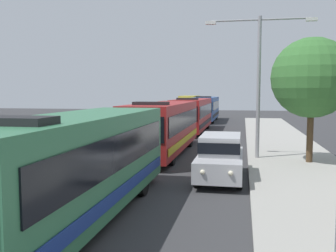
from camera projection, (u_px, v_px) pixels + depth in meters
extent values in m
cube|color=#33724C|center=(78.00, 162.00, 10.89)|extent=(2.50, 10.62, 2.70)
cube|color=black|center=(121.00, 151.00, 10.61)|extent=(0.04, 9.77, 1.00)
cube|color=black|center=(38.00, 149.00, 11.10)|extent=(0.04, 9.77, 1.00)
cube|color=navy|center=(122.00, 192.00, 10.71)|extent=(0.03, 10.09, 0.36)
cube|color=black|center=(10.00, 121.00, 7.65)|extent=(1.75, 0.90, 0.16)
cylinder|color=black|center=(142.00, 182.00, 13.63)|extent=(0.28, 1.00, 1.00)
cylinder|color=black|center=(85.00, 179.00, 14.06)|extent=(0.28, 1.00, 1.00)
cube|color=maroon|center=(164.00, 126.00, 22.77)|extent=(2.50, 11.26, 2.70)
cube|color=black|center=(185.00, 120.00, 22.49)|extent=(0.04, 10.36, 1.00)
cube|color=black|center=(144.00, 119.00, 22.98)|extent=(0.04, 10.36, 1.00)
cube|color=black|center=(139.00, 130.00, 17.22)|extent=(2.30, 0.04, 1.20)
cube|color=gold|center=(186.00, 139.00, 22.59)|extent=(0.03, 10.70, 0.36)
cube|color=black|center=(151.00, 103.00, 19.34)|extent=(1.75, 0.90, 0.16)
cylinder|color=black|center=(172.00, 155.00, 19.25)|extent=(0.28, 1.00, 1.00)
cylinder|color=black|center=(130.00, 154.00, 19.67)|extent=(0.28, 1.00, 1.00)
cylinder|color=black|center=(190.00, 140.00, 25.69)|extent=(0.28, 1.00, 1.00)
cylinder|color=black|center=(158.00, 139.00, 26.11)|extent=(0.28, 1.00, 1.00)
cube|color=maroon|center=(193.00, 114.00, 35.52)|extent=(2.50, 11.71, 2.70)
cube|color=black|center=(206.00, 110.00, 35.24)|extent=(0.04, 10.77, 1.00)
cube|color=black|center=(179.00, 110.00, 35.73)|extent=(0.04, 10.77, 1.00)
cube|color=black|center=(183.00, 114.00, 29.75)|extent=(2.30, 0.04, 1.20)
cube|color=black|center=(206.00, 122.00, 35.34)|extent=(0.03, 11.12, 0.36)
cube|color=black|center=(187.00, 99.00, 31.96)|extent=(1.75, 0.90, 0.16)
cylinder|color=black|center=(200.00, 130.00, 31.87)|extent=(0.28, 1.00, 1.00)
cylinder|color=black|center=(174.00, 130.00, 32.29)|extent=(0.28, 1.00, 1.00)
cylinder|color=black|center=(208.00, 124.00, 38.56)|extent=(0.28, 1.00, 1.00)
cylinder|color=black|center=(186.00, 123.00, 38.98)|extent=(0.28, 1.00, 1.00)
cube|color=#284C8C|center=(206.00, 108.00, 48.32)|extent=(2.50, 11.10, 2.70)
cube|color=black|center=(216.00, 105.00, 48.04)|extent=(0.04, 10.21, 1.00)
cube|color=black|center=(196.00, 105.00, 48.53)|extent=(0.04, 10.21, 1.00)
cube|color=black|center=(201.00, 107.00, 42.85)|extent=(2.30, 0.04, 1.20)
cube|color=black|center=(216.00, 114.00, 48.14)|extent=(0.03, 10.54, 0.36)
cube|color=black|center=(204.00, 97.00, 44.94)|extent=(1.75, 0.90, 0.16)
cylinder|color=black|center=(213.00, 119.00, 44.85)|extent=(0.28, 1.00, 1.00)
cylinder|color=black|center=(194.00, 119.00, 45.27)|extent=(0.28, 1.00, 1.00)
cylinder|color=black|center=(216.00, 116.00, 51.19)|extent=(0.28, 1.00, 1.00)
cylinder|color=black|center=(200.00, 116.00, 51.62)|extent=(0.28, 1.00, 1.00)
cube|color=#B7B7BC|center=(220.00, 163.00, 16.06)|extent=(1.84, 4.75, 0.80)
cube|color=#B7B7BC|center=(221.00, 144.00, 16.13)|extent=(1.62, 2.76, 0.80)
cube|color=black|center=(221.00, 144.00, 16.13)|extent=(1.66, 2.85, 0.44)
sphere|color=#F9EFCC|center=(202.00, 172.00, 13.81)|extent=(0.18, 0.18, 0.18)
sphere|color=#F9EFCC|center=(231.00, 173.00, 13.61)|extent=(0.18, 0.18, 0.18)
cylinder|color=black|center=(197.00, 178.00, 14.81)|extent=(0.22, 0.70, 0.70)
cylinder|color=black|center=(240.00, 180.00, 14.49)|extent=(0.22, 0.70, 0.70)
cylinder|color=black|center=(204.00, 164.00, 17.69)|extent=(0.22, 0.70, 0.70)
cylinder|color=black|center=(240.00, 166.00, 17.37)|extent=(0.22, 0.70, 0.70)
cube|color=#B7B7BC|center=(185.00, 108.00, 52.99)|extent=(2.30, 1.80, 2.20)
cube|color=gold|center=(189.00, 105.00, 57.01)|extent=(2.35, 6.49, 2.70)
cube|color=black|center=(184.00, 106.00, 52.06)|extent=(2.07, 0.04, 0.90)
cylinder|color=black|center=(178.00, 115.00, 53.28)|extent=(0.26, 0.90, 0.90)
cylinder|color=black|center=(193.00, 115.00, 52.88)|extent=(0.26, 0.90, 0.90)
cylinder|color=black|center=(184.00, 113.00, 58.68)|extent=(0.26, 0.90, 0.90)
cylinder|color=black|center=(197.00, 113.00, 58.28)|extent=(0.26, 0.90, 0.90)
cylinder|color=gray|center=(258.00, 88.00, 20.38)|extent=(0.20, 0.20, 7.56)
cylinder|color=gray|center=(235.00, 21.00, 20.31)|extent=(2.59, 0.10, 0.10)
cube|color=silver|center=(211.00, 23.00, 20.57)|extent=(0.56, 0.28, 0.16)
cylinder|color=gray|center=(285.00, 19.00, 19.81)|extent=(2.59, 0.10, 0.10)
cube|color=silver|center=(312.00, 19.00, 19.57)|extent=(0.56, 0.28, 0.16)
cylinder|color=#4C3823|center=(310.00, 136.00, 19.27)|extent=(0.32, 0.32, 2.65)
sphere|color=#387033|center=(312.00, 78.00, 19.01)|extent=(4.03, 4.03, 4.03)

